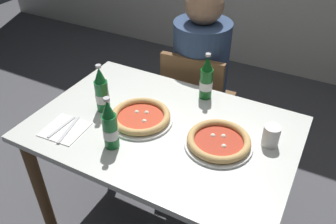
{
  "coord_description": "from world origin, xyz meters",
  "views": [
    {
      "loc": [
        0.6,
        -1.07,
        1.74
      ],
      "look_at": [
        0.0,
        0.05,
        0.8
      ],
      "focal_mm": 36.6,
      "sensor_mm": 36.0,
      "label": 1
    }
  ],
  "objects_px": {
    "pizza_margherita_near": "(219,141)",
    "beer_bottle_right": "(110,127)",
    "diner_seated": "(199,85)",
    "beer_bottle_left": "(206,80)",
    "beer_bottle_center": "(102,92)",
    "dining_table_main": "(163,145)",
    "pizza_marinara_far": "(141,117)",
    "napkin_with_cutlery": "(65,129)",
    "paper_cup": "(271,136)",
    "chair_behind_table": "(196,102)"
  },
  "relations": [
    {
      "from": "pizza_margherita_near",
      "to": "beer_bottle_right",
      "type": "relative_size",
      "value": 1.19
    },
    {
      "from": "diner_seated",
      "to": "beer_bottle_left",
      "type": "height_order",
      "value": "diner_seated"
    },
    {
      "from": "diner_seated",
      "to": "pizza_margherita_near",
      "type": "bearing_deg",
      "value": -60.66
    },
    {
      "from": "beer_bottle_center",
      "to": "beer_bottle_right",
      "type": "height_order",
      "value": "same"
    },
    {
      "from": "dining_table_main",
      "to": "beer_bottle_center",
      "type": "distance_m",
      "value": 0.39
    },
    {
      "from": "dining_table_main",
      "to": "beer_bottle_right",
      "type": "bearing_deg",
      "value": -120.69
    },
    {
      "from": "diner_seated",
      "to": "beer_bottle_center",
      "type": "xyz_separation_m",
      "value": [
        -0.22,
        -0.68,
        0.27
      ]
    },
    {
      "from": "pizza_marinara_far",
      "to": "beer_bottle_right",
      "type": "bearing_deg",
      "value": -94.4
    },
    {
      "from": "beer_bottle_center",
      "to": "napkin_with_cutlery",
      "type": "xyz_separation_m",
      "value": [
        -0.06,
        -0.21,
        -0.1
      ]
    },
    {
      "from": "beer_bottle_left",
      "to": "paper_cup",
      "type": "relative_size",
      "value": 2.6
    },
    {
      "from": "napkin_with_cutlery",
      "to": "pizza_marinara_far",
      "type": "bearing_deg",
      "value": 39.02
    },
    {
      "from": "beer_bottle_left",
      "to": "beer_bottle_center",
      "type": "distance_m",
      "value": 0.52
    },
    {
      "from": "chair_behind_table",
      "to": "paper_cup",
      "type": "relative_size",
      "value": 8.95
    },
    {
      "from": "beer_bottle_center",
      "to": "paper_cup",
      "type": "xyz_separation_m",
      "value": [
        0.78,
        0.13,
        -0.06
      ]
    },
    {
      "from": "dining_table_main",
      "to": "pizza_margherita_near",
      "type": "distance_m",
      "value": 0.3
    },
    {
      "from": "chair_behind_table",
      "to": "pizza_marinara_far",
      "type": "relative_size",
      "value": 2.82
    },
    {
      "from": "beer_bottle_right",
      "to": "paper_cup",
      "type": "relative_size",
      "value": 2.6
    },
    {
      "from": "diner_seated",
      "to": "beer_bottle_right",
      "type": "relative_size",
      "value": 4.89
    },
    {
      "from": "pizza_margherita_near",
      "to": "napkin_with_cutlery",
      "type": "relative_size",
      "value": 1.54
    },
    {
      "from": "pizza_marinara_far",
      "to": "pizza_margherita_near",
      "type": "bearing_deg",
      "value": 1.5
    },
    {
      "from": "diner_seated",
      "to": "beer_bottle_center",
      "type": "distance_m",
      "value": 0.76
    },
    {
      "from": "pizza_marinara_far",
      "to": "napkin_with_cutlery",
      "type": "distance_m",
      "value": 0.35
    },
    {
      "from": "chair_behind_table",
      "to": "beer_bottle_left",
      "type": "height_order",
      "value": "beer_bottle_left"
    },
    {
      "from": "dining_table_main",
      "to": "pizza_margherita_near",
      "type": "relative_size",
      "value": 4.07
    },
    {
      "from": "pizza_marinara_far",
      "to": "chair_behind_table",
      "type": "bearing_deg",
      "value": 88.27
    },
    {
      "from": "paper_cup",
      "to": "beer_bottle_right",
      "type": "bearing_deg",
      "value": -151.21
    },
    {
      "from": "chair_behind_table",
      "to": "pizza_marinara_far",
      "type": "bearing_deg",
      "value": 83.93
    },
    {
      "from": "dining_table_main",
      "to": "diner_seated",
      "type": "bearing_deg",
      "value": 98.55
    },
    {
      "from": "pizza_marinara_far",
      "to": "napkin_with_cutlery",
      "type": "height_order",
      "value": "pizza_marinara_far"
    },
    {
      "from": "diner_seated",
      "to": "paper_cup",
      "type": "distance_m",
      "value": 0.82
    },
    {
      "from": "dining_table_main",
      "to": "beer_bottle_right",
      "type": "relative_size",
      "value": 4.86
    },
    {
      "from": "napkin_with_cutlery",
      "to": "paper_cup",
      "type": "distance_m",
      "value": 0.91
    },
    {
      "from": "beer_bottle_left",
      "to": "paper_cup",
      "type": "height_order",
      "value": "beer_bottle_left"
    },
    {
      "from": "diner_seated",
      "to": "paper_cup",
      "type": "bearing_deg",
      "value": -44.42
    },
    {
      "from": "napkin_with_cutlery",
      "to": "paper_cup",
      "type": "bearing_deg",
      "value": 21.73
    },
    {
      "from": "dining_table_main",
      "to": "pizza_margherita_near",
      "type": "xyz_separation_m",
      "value": [
        0.27,
        0.0,
        0.14
      ]
    },
    {
      "from": "pizza_margherita_near",
      "to": "beer_bottle_center",
      "type": "distance_m",
      "value": 0.6
    },
    {
      "from": "beer_bottle_center",
      "to": "paper_cup",
      "type": "distance_m",
      "value": 0.79
    },
    {
      "from": "beer_bottle_center",
      "to": "pizza_marinara_far",
      "type": "bearing_deg",
      "value": 2.67
    },
    {
      "from": "diner_seated",
      "to": "napkin_with_cutlery",
      "type": "height_order",
      "value": "diner_seated"
    },
    {
      "from": "dining_table_main",
      "to": "pizza_marinara_far",
      "type": "xyz_separation_m",
      "value": [
        -0.11,
        -0.01,
        0.14
      ]
    },
    {
      "from": "pizza_margherita_near",
      "to": "napkin_with_cutlery",
      "type": "xyz_separation_m",
      "value": [
        -0.65,
        -0.23,
        -0.02
      ]
    },
    {
      "from": "beer_bottle_right",
      "to": "dining_table_main",
      "type": "bearing_deg",
      "value": 59.31
    },
    {
      "from": "dining_table_main",
      "to": "pizza_marinara_far",
      "type": "height_order",
      "value": "pizza_marinara_far"
    },
    {
      "from": "chair_behind_table",
      "to": "pizza_margherita_near",
      "type": "distance_m",
      "value": 0.77
    },
    {
      "from": "pizza_margherita_near",
      "to": "paper_cup",
      "type": "bearing_deg",
      "value": 29.54
    },
    {
      "from": "pizza_margherita_near",
      "to": "napkin_with_cutlery",
      "type": "bearing_deg",
      "value": -160.75
    },
    {
      "from": "pizza_margherita_near",
      "to": "beer_bottle_right",
      "type": "xyz_separation_m",
      "value": [
        -0.4,
        -0.22,
        0.08
      ]
    },
    {
      "from": "chair_behind_table",
      "to": "beer_bottle_center",
      "type": "distance_m",
      "value": 0.76
    },
    {
      "from": "diner_seated",
      "to": "beer_bottle_left",
      "type": "distance_m",
      "value": 0.47
    }
  ]
}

